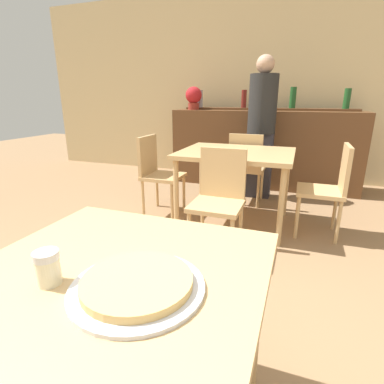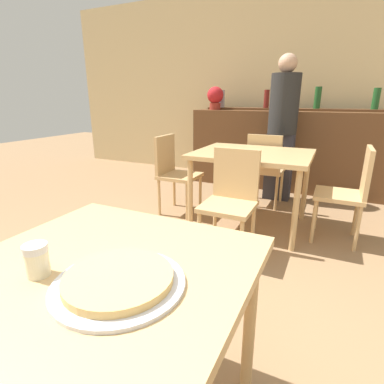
{
  "view_description": "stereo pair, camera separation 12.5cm",
  "coord_description": "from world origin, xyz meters",
  "px_view_note": "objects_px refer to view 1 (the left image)",
  "views": [
    {
      "loc": [
        0.5,
        -0.68,
        1.24
      ],
      "look_at": [
        0.06,
        0.55,
        0.83
      ],
      "focal_mm": 28.0,
      "sensor_mm": 36.0,
      "label": 1
    },
    {
      "loc": [
        0.62,
        -0.63,
        1.24
      ],
      "look_at": [
        0.06,
        0.55,
        0.83
      ],
      "focal_mm": 28.0,
      "sensor_mm": 36.0,
      "label": 2
    }
  ],
  "objects_px": {
    "pizza_tray": "(137,284)",
    "potted_plant": "(194,97)",
    "chair_far_side_front": "(219,194)",
    "chair_far_side_back": "(246,164)",
    "cheese_shaker": "(48,267)",
    "chair_far_side_left": "(157,170)",
    "chair_far_side_right": "(330,185)",
    "person_standing": "(261,124)"
  },
  "relations": [
    {
      "from": "pizza_tray",
      "to": "potted_plant",
      "type": "relative_size",
      "value": 1.15
    },
    {
      "from": "chair_far_side_front",
      "to": "chair_far_side_back",
      "type": "distance_m",
      "value": 1.23
    },
    {
      "from": "pizza_tray",
      "to": "cheese_shaker",
      "type": "height_order",
      "value": "cheese_shaker"
    },
    {
      "from": "chair_far_side_front",
      "to": "chair_far_side_left",
      "type": "bearing_deg",
      "value": 144.57
    },
    {
      "from": "chair_far_side_right",
      "to": "potted_plant",
      "type": "xyz_separation_m",
      "value": [
        -1.84,
        1.5,
        0.76
      ]
    },
    {
      "from": "chair_far_side_right",
      "to": "pizza_tray",
      "type": "distance_m",
      "value": 2.35
    },
    {
      "from": "cheese_shaker",
      "to": "person_standing",
      "type": "relative_size",
      "value": 0.06
    },
    {
      "from": "chair_far_side_back",
      "to": "chair_far_side_left",
      "type": "xyz_separation_m",
      "value": [
        -0.87,
        -0.62,
        0.0
      ]
    },
    {
      "from": "chair_far_side_left",
      "to": "cheese_shaker",
      "type": "distance_m",
      "value": 2.45
    },
    {
      "from": "chair_far_side_front",
      "to": "chair_far_side_right",
      "type": "distance_m",
      "value": 1.06
    },
    {
      "from": "chair_far_side_back",
      "to": "chair_far_side_right",
      "type": "xyz_separation_m",
      "value": [
        0.87,
        -0.62,
        0.0
      ]
    },
    {
      "from": "chair_far_side_back",
      "to": "cheese_shaker",
      "type": "relative_size",
      "value": 8.41
    },
    {
      "from": "pizza_tray",
      "to": "person_standing",
      "type": "bearing_deg",
      "value": 91.58
    },
    {
      "from": "chair_far_side_front",
      "to": "potted_plant",
      "type": "distance_m",
      "value": 2.45
    },
    {
      "from": "chair_far_side_back",
      "to": "potted_plant",
      "type": "relative_size",
      "value": 2.6
    },
    {
      "from": "person_standing",
      "to": "chair_far_side_right",
      "type": "bearing_deg",
      "value": -51.72
    },
    {
      "from": "pizza_tray",
      "to": "chair_far_side_back",
      "type": "bearing_deg",
      "value": 93.8
    },
    {
      "from": "chair_far_side_front",
      "to": "cheese_shaker",
      "type": "distance_m",
      "value": 1.71
    },
    {
      "from": "chair_far_side_right",
      "to": "pizza_tray",
      "type": "bearing_deg",
      "value": -16.85
    },
    {
      "from": "chair_far_side_back",
      "to": "cheese_shaker",
      "type": "bearing_deg",
      "value": 88.77
    },
    {
      "from": "chair_far_side_left",
      "to": "chair_far_side_right",
      "type": "bearing_deg",
      "value": -90.0
    },
    {
      "from": "cheese_shaker",
      "to": "person_standing",
      "type": "bearing_deg",
      "value": 87.13
    },
    {
      "from": "chair_far_side_back",
      "to": "pizza_tray",
      "type": "relative_size",
      "value": 2.25
    },
    {
      "from": "chair_far_side_back",
      "to": "chair_far_side_left",
      "type": "relative_size",
      "value": 1.0
    },
    {
      "from": "chair_far_side_back",
      "to": "chair_far_side_right",
      "type": "height_order",
      "value": "same"
    },
    {
      "from": "chair_far_side_front",
      "to": "chair_far_side_back",
      "type": "bearing_deg",
      "value": 90.0
    },
    {
      "from": "chair_far_side_front",
      "to": "cheese_shaker",
      "type": "height_order",
      "value": "chair_far_side_front"
    },
    {
      "from": "chair_far_side_back",
      "to": "chair_far_side_left",
      "type": "height_order",
      "value": "same"
    },
    {
      "from": "chair_far_side_front",
      "to": "chair_far_side_right",
      "type": "bearing_deg",
      "value": 35.43
    },
    {
      "from": "chair_far_side_front",
      "to": "chair_far_side_right",
      "type": "relative_size",
      "value": 1.0
    },
    {
      "from": "chair_far_side_right",
      "to": "person_standing",
      "type": "bearing_deg",
      "value": -141.72
    },
    {
      "from": "chair_far_side_back",
      "to": "cheese_shaker",
      "type": "distance_m",
      "value": 2.93
    },
    {
      "from": "person_standing",
      "to": "potted_plant",
      "type": "relative_size",
      "value": 5.25
    },
    {
      "from": "chair_far_side_back",
      "to": "pizza_tray",
      "type": "height_order",
      "value": "chair_far_side_back"
    },
    {
      "from": "person_standing",
      "to": "chair_far_side_back",
      "type": "bearing_deg",
      "value": -105.94
    },
    {
      "from": "chair_far_side_left",
      "to": "chair_far_side_right",
      "type": "distance_m",
      "value": 1.73
    },
    {
      "from": "person_standing",
      "to": "cheese_shaker",
      "type": "bearing_deg",
      "value": -92.87
    },
    {
      "from": "chair_far_side_right",
      "to": "person_standing",
      "type": "height_order",
      "value": "person_standing"
    },
    {
      "from": "chair_far_side_front",
      "to": "person_standing",
      "type": "bearing_deg",
      "value": 86.36
    },
    {
      "from": "chair_far_side_left",
      "to": "person_standing",
      "type": "xyz_separation_m",
      "value": [
        0.97,
        0.97,
        0.44
      ]
    },
    {
      "from": "cheese_shaker",
      "to": "chair_far_side_back",
      "type": "bearing_deg",
      "value": 88.77
    },
    {
      "from": "pizza_tray",
      "to": "potted_plant",
      "type": "height_order",
      "value": "potted_plant"
    }
  ]
}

